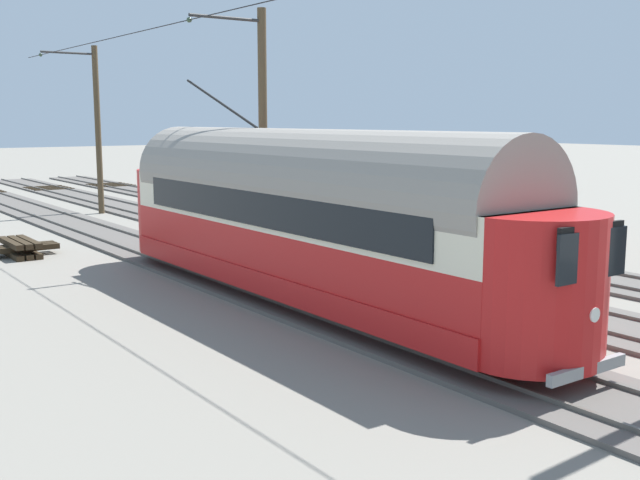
{
  "coord_description": "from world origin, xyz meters",
  "views": [
    {
      "loc": [
        14.59,
        19.9,
        4.52
      ],
      "look_at": [
        3.47,
        4.47,
        1.51
      ],
      "focal_mm": 42.77,
      "sensor_mm": 36.0,
      "label": 1
    }
  ],
  "objects": [
    {
      "name": "ground_plane",
      "position": [
        0.0,
        0.0,
        0.0
      ],
      "size": [
        220.0,
        220.0,
        0.0
      ],
      "primitive_type": "plane",
      "color": "gray"
    },
    {
      "name": "track_streetcar_siding",
      "position": [
        -4.18,
        -0.31,
        0.05
      ],
      "size": [
        2.8,
        80.0,
        0.18
      ],
      "color": "#56514C",
      "rests_on": "ground"
    },
    {
      "name": "track_adjacent_siding",
      "position": [
        0.0,
        -0.31,
        0.05
      ],
      "size": [
        2.8,
        80.0,
        0.18
      ],
      "color": "#56514C",
      "rests_on": "ground"
    },
    {
      "name": "track_third_siding",
      "position": [
        4.18,
        -0.31,
        0.05
      ],
      "size": [
        2.8,
        80.0,
        0.18
      ],
      "color": "#56514C",
      "rests_on": "ground"
    },
    {
      "name": "vintage_streetcar",
      "position": [
        4.18,
        4.73,
        2.26
      ],
      "size": [
        2.65,
        16.4,
        5.53
      ],
      "color": "red",
      "rests_on": "ground"
    },
    {
      "name": "boxcar_adjacent",
      "position": [
        -4.18,
        -1.77,
        2.16
      ],
      "size": [
        2.96,
        12.18,
        3.85
      ],
      "color": "maroon",
      "rests_on": "ground"
    },
    {
      "name": "catenary_pole_foreground",
      "position": [
        1.75,
        -16.25,
        4.15
      ],
      "size": [
        2.72,
        0.28,
        7.97
      ],
      "color": "#4C3D28",
      "rests_on": "ground"
    },
    {
      "name": "catenary_pole_mid_near",
      "position": [
        1.75,
        -1.15,
        4.15
      ],
      "size": [
        2.72,
        0.28,
        7.97
      ],
      "color": "#4C3D28",
      "rests_on": "ground"
    },
    {
      "name": "spare_tie_stack",
      "position": [
        8.05,
        -6.41,
        0.27
      ],
      "size": [
        2.4,
        2.4,
        0.54
      ],
      "color": "#2D2316",
      "rests_on": "ground"
    }
  ]
}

